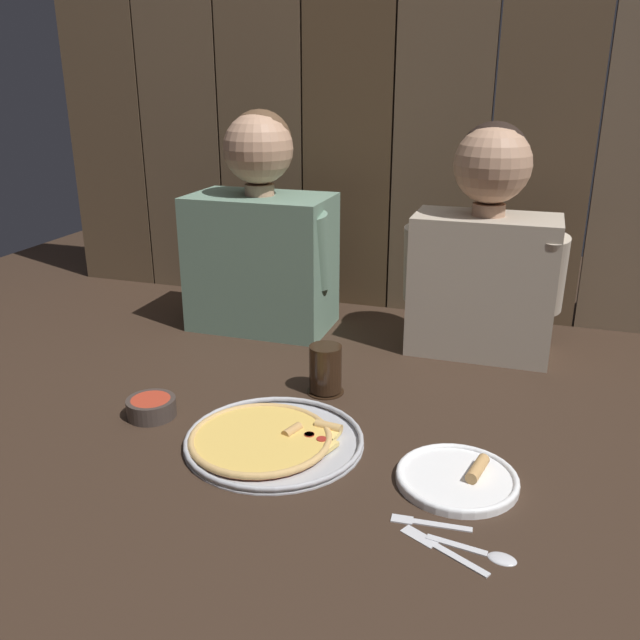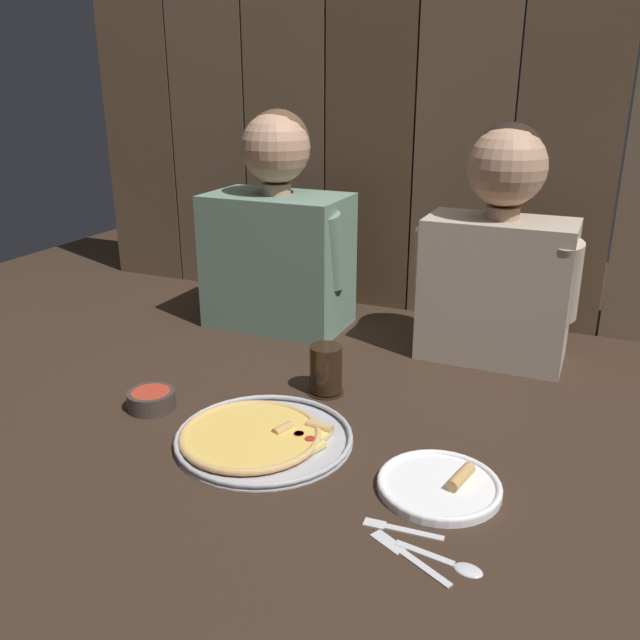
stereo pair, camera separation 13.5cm
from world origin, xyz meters
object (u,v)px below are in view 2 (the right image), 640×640
at_px(dinner_plate, 440,485).
at_px(dipping_bowl, 151,399).
at_px(pizza_tray, 259,436).
at_px(diner_right, 499,252).
at_px(diner_left, 277,233).
at_px(drinking_glass, 326,370).

height_order(dinner_plate, dipping_bowl, dipping_bowl).
height_order(pizza_tray, dipping_bowl, dipping_bowl).
height_order(pizza_tray, diner_right, diner_right).
distance_m(dipping_bowl, diner_left, 0.63).
relative_size(dipping_bowl, diner_right, 0.18).
bearing_deg(drinking_glass, diner_left, 129.90).
bearing_deg(dipping_bowl, drinking_glass, 35.30).
height_order(dinner_plate, diner_right, diner_right).
bearing_deg(dipping_bowl, pizza_tray, -5.83).
distance_m(drinking_glass, diner_right, 0.52).
bearing_deg(diner_left, drinking_glass, -50.10).
relative_size(dinner_plate, dipping_bowl, 2.09).
xyz_separation_m(dipping_bowl, diner_left, (0.01, 0.59, 0.25)).
bearing_deg(diner_right, dipping_bowl, -136.66).
bearing_deg(drinking_glass, diner_right, 49.91).
bearing_deg(diner_right, dinner_plate, -87.35).
xyz_separation_m(pizza_tray, drinking_glass, (0.03, 0.25, 0.05)).
distance_m(diner_left, diner_right, 0.61).
relative_size(pizza_tray, drinking_glass, 3.12).
bearing_deg(diner_left, dinner_plate, -44.87).
relative_size(pizza_tray, dinner_plate, 1.62).
bearing_deg(pizza_tray, dipping_bowl, 174.17).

